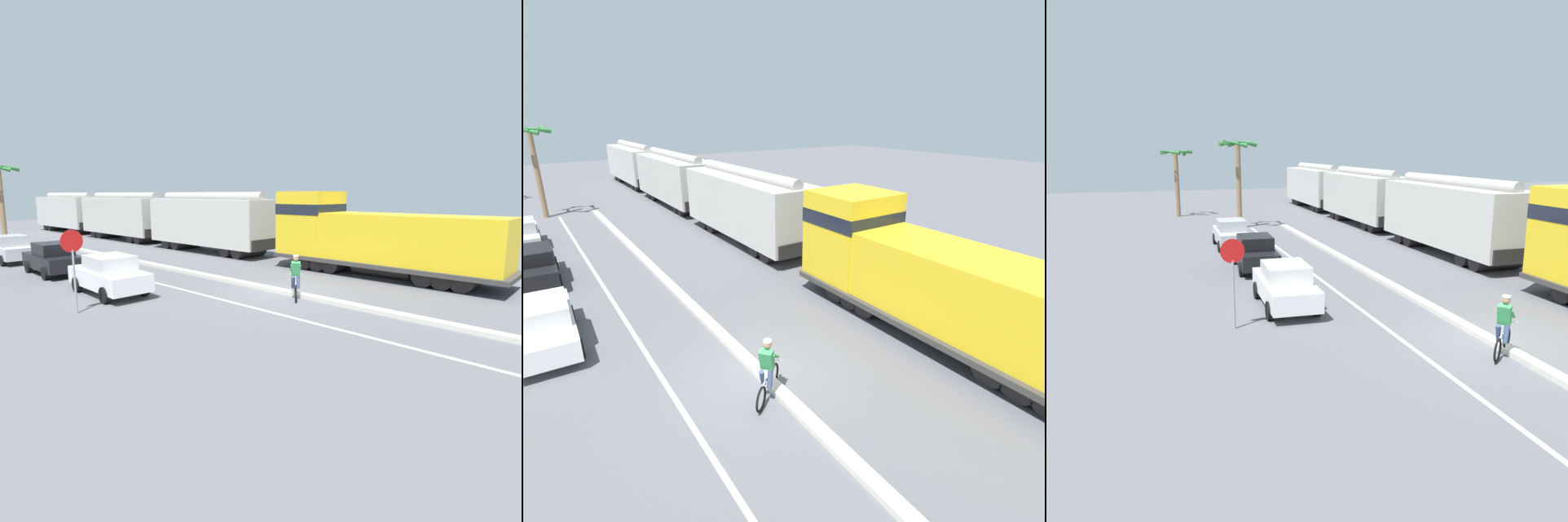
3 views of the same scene
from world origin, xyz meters
The scene contains 13 objects.
ground_plane centered at (0.00, 0.00, 0.00)m, with size 120.00×120.00×0.00m, color #56565B.
median_curb centered at (0.00, 6.00, 0.08)m, with size 0.36×36.00×0.16m, color beige.
lane_stripe centered at (-2.40, 6.00, 0.00)m, with size 0.14×36.00×0.01m, color silver.
locomotive centered at (6.04, -0.56, 1.80)m, with size 3.10×11.61×4.20m.
hopper_car_lead centered at (6.04, 11.59, 2.08)m, with size 2.90×10.60×4.18m.
hopper_car_middle centered at (6.04, 23.19, 2.08)m, with size 2.90×10.60×4.18m.
hopper_car_trailing centered at (6.04, 34.79, 2.08)m, with size 2.90×10.60×4.18m.
parked_car_white centered at (-4.87, 5.24, 0.82)m, with size 1.97×4.27×1.62m.
parked_car_black centered at (-4.71, 11.38, 0.82)m, with size 1.98×4.27×1.62m.
parked_car_silver centered at (-4.92, 17.15, 0.82)m, with size 1.90×4.23×1.62m.
cyclist centered at (-0.34, -0.84, 0.82)m, with size 1.37×1.12×1.71m.
stop_sign centered at (-6.99, 3.54, 2.02)m, with size 0.76×0.08×2.88m.
palm_tree_near centered at (-3.15, 24.44, 4.74)m, with size 2.56×2.70×6.32m.
Camera 1 is at (-12.76, -10.27, 4.07)m, focal length 28.00 mm.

